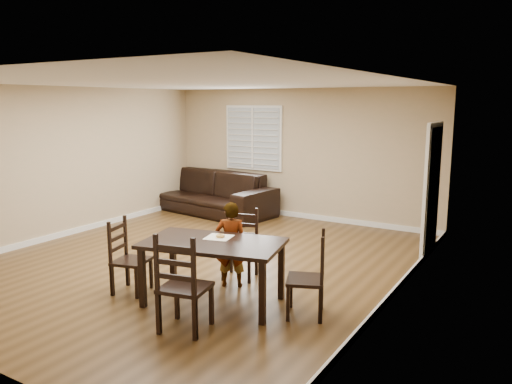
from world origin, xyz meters
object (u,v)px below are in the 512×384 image
chair_far (179,290)px  child (231,244)px  donut (220,236)px  chair_left (123,259)px  sofa (209,192)px  dining_table (213,248)px  chair_right (316,278)px  chair_near (242,245)px

chair_far → child: size_ratio=0.96×
child → donut: size_ratio=10.28×
chair_left → sofa: size_ratio=0.31×
chair_far → donut: 1.12m
chair_far → child: child is taller
dining_table → sofa: (-3.10, 4.11, -0.24)m
chair_far → donut: (-0.21, 1.05, 0.31)m
chair_right → sofa: 5.77m
donut → child: bearing=105.5°
donut → chair_far: bearing=-78.6°
chair_right → dining_table: bearing=-98.6°
dining_table → chair_far: size_ratio=1.67×
dining_table → donut: (-0.02, 0.19, 0.11)m
chair_near → child: size_ratio=0.84×
sofa → donut: bearing=-43.4°
chair_right → child: size_ratio=0.86×
chair_left → dining_table: bearing=-91.9°
donut → sofa: size_ratio=0.04×
dining_table → child: size_ratio=1.59×
donut → sofa: (-3.08, 3.93, -0.35)m
chair_near → sofa: bearing=118.2°
chair_far → child: (-0.32, 1.45, 0.08)m
chair_far → chair_right: (1.03, 1.16, -0.05)m
child → chair_near: bearing=-104.0°
chair_far → donut: bearing=-89.9°
chair_left → donut: (1.20, 0.47, 0.37)m
dining_table → chair_near: (-0.23, 1.02, -0.25)m
chair_left → donut: 1.34m
dining_table → chair_far: chair_far is taller
dining_table → donut: 0.22m
dining_table → chair_left: bearing=-179.8°
sofa → chair_near: bearing=-38.6°
chair_near → chair_right: chair_right is taller
chair_right → child: bearing=-124.3°
chair_right → donut: chair_right is taller
sofa → child: bearing=-41.4°
dining_table → sofa: size_ratio=0.59×
child → chair_far: bearing=75.4°
chair_right → child: 1.39m
dining_table → chair_right: size_ratio=1.84×
donut → chair_right: bearing=5.0°
dining_table → chair_near: chair_near is taller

